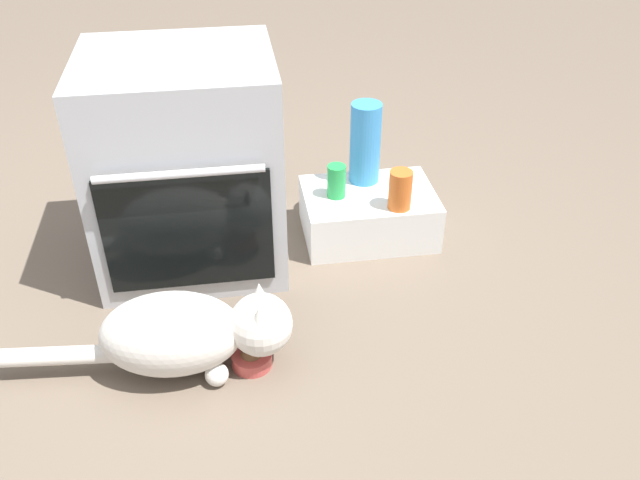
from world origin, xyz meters
name	(u,v)px	position (x,y,z in m)	size (l,w,h in m)	color
ground	(189,322)	(0.00, 0.00, 0.00)	(8.00, 8.00, 0.00)	#6B5B4C
oven	(186,165)	(0.03, 0.37, 0.36)	(0.60, 0.58, 0.72)	#B7BABF
pantry_cabinet	(368,214)	(0.66, 0.40, 0.09)	(0.47, 0.33, 0.18)	white
food_bowl	(252,358)	(0.18, -0.21, 0.03)	(0.12, 0.12, 0.07)	#C64C47
cat	(188,333)	(0.01, -0.20, 0.14)	(0.84, 0.27, 0.26)	silver
water_bottle	(365,143)	(0.66, 0.50, 0.33)	(0.11, 0.11, 0.30)	#388CD1
soda_can	(336,181)	(0.53, 0.40, 0.24)	(0.07, 0.07, 0.12)	green
sauce_jar	(400,190)	(0.74, 0.29, 0.25)	(0.08, 0.08, 0.14)	#D16023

